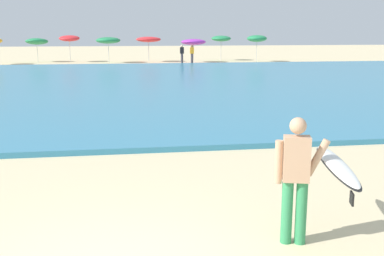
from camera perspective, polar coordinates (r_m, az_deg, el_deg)
sea at (r=24.70m, az=-9.08°, el=5.38°), size 120.00×28.00×0.14m
surfer_with_board at (r=6.30m, az=14.68°, el=-5.07°), size 1.21×2.51×1.73m
beach_umbrella_1 at (r=44.03m, az=-18.48°, el=10.03°), size 1.94×1.99×2.19m
beach_umbrella_2 at (r=43.30m, az=-14.80°, el=10.57°), size 1.80×1.84×2.42m
beach_umbrella_3 at (r=41.48m, az=-10.23°, el=10.52°), size 2.10×2.11×2.23m
beach_umbrella_4 at (r=42.30m, az=-5.36°, el=10.75°), size 2.21×2.21×2.24m
beach_umbrella_5 at (r=41.46m, az=0.18°, el=10.49°), size 2.18×2.20×2.09m
beach_umbrella_6 at (r=44.27m, az=3.59°, el=10.88°), size 1.82×1.83×2.32m
beach_umbrella_7 at (r=42.61m, az=7.95°, el=10.80°), size 1.78×1.79×2.38m
beachgoer_near_row_left at (r=40.20m, az=-0.01°, el=9.11°), size 0.32×0.20×1.58m
beachgoer_near_row_mid at (r=40.26m, az=-1.24°, el=9.11°), size 0.32×0.20×1.58m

